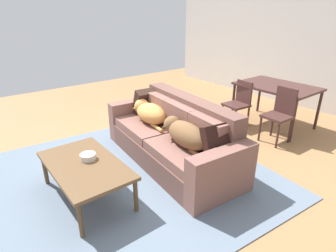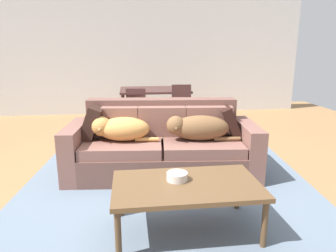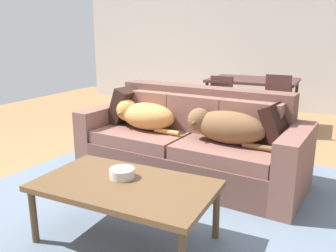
# 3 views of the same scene
# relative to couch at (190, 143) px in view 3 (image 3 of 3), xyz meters

# --- Properties ---
(ground_plane) EXTENTS (10.00, 10.00, 0.00)m
(ground_plane) POSITION_rel_couch_xyz_m (-0.14, -0.10, -0.35)
(ground_plane) COLOR #996F45
(back_partition) EXTENTS (8.00, 0.12, 2.70)m
(back_partition) POSITION_rel_couch_xyz_m (-0.14, 3.90, 1.00)
(back_partition) COLOR silver
(back_partition) RESTS_ON ground
(area_rug) EXTENTS (3.65, 3.62, 0.01)m
(area_rug) POSITION_rel_couch_xyz_m (-0.01, -0.69, -0.35)
(area_rug) COLOR slate
(area_rug) RESTS_ON ground
(couch) EXTENTS (2.42, 1.14, 0.92)m
(couch) POSITION_rel_couch_xyz_m (0.00, 0.00, 0.00)
(couch) COLOR brown
(couch) RESTS_ON ground
(dog_on_left_cushion) EXTENTS (0.81, 0.42, 0.31)m
(dog_on_left_cushion) POSITION_rel_couch_xyz_m (-0.52, -0.06, 0.27)
(dog_on_left_cushion) COLOR #CD8C48
(dog_on_left_cushion) RESTS_ON couch
(dog_on_right_cushion) EXTENTS (0.90, 0.38, 0.31)m
(dog_on_right_cushion) POSITION_rel_couch_xyz_m (0.41, -0.16, 0.27)
(dog_on_right_cushion) COLOR brown
(dog_on_right_cushion) RESTS_ON couch
(throw_pillow_by_left_arm) EXTENTS (0.34, 0.46, 0.46)m
(throw_pillow_by_left_arm) POSITION_rel_couch_xyz_m (-0.87, 0.13, 0.31)
(throw_pillow_by_left_arm) COLOR #311D17
(throw_pillow_by_left_arm) RESTS_ON couch
(throw_pillow_by_right_arm) EXTENTS (0.33, 0.45, 0.42)m
(throw_pillow_by_right_arm) POSITION_rel_couch_xyz_m (0.88, -0.03, 0.30)
(throw_pillow_by_right_arm) COLOR black
(throw_pillow_by_right_arm) RESTS_ON couch
(coffee_table) EXTENTS (1.25, 0.72, 0.45)m
(coffee_table) POSITION_rel_couch_xyz_m (0.06, -1.36, 0.06)
(coffee_table) COLOR brown
(coffee_table) RESTS_ON ground
(bowl_on_coffee_table) EXTENTS (0.18, 0.18, 0.07)m
(bowl_on_coffee_table) POSITION_rel_couch_xyz_m (-0.01, -1.29, 0.14)
(bowl_on_coffee_table) COLOR silver
(bowl_on_coffee_table) RESTS_ON coffee_table
(dining_table) EXTENTS (1.36, 0.96, 0.78)m
(dining_table) POSITION_rel_couch_xyz_m (0.11, 2.37, 0.36)
(dining_table) COLOR #462825
(dining_table) RESTS_ON ground
(dining_chair_near_left) EXTENTS (0.43, 0.43, 0.85)m
(dining_chair_near_left) POSITION_rel_couch_xyz_m (-0.29, 1.81, 0.12)
(dining_chair_near_left) COLOR #462825
(dining_chair_near_left) RESTS_ON ground
(dining_chair_near_right) EXTENTS (0.42, 0.42, 0.91)m
(dining_chair_near_right) POSITION_rel_couch_xyz_m (0.56, 1.79, 0.16)
(dining_chair_near_right) COLOR #462825
(dining_chair_near_right) RESTS_ON ground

